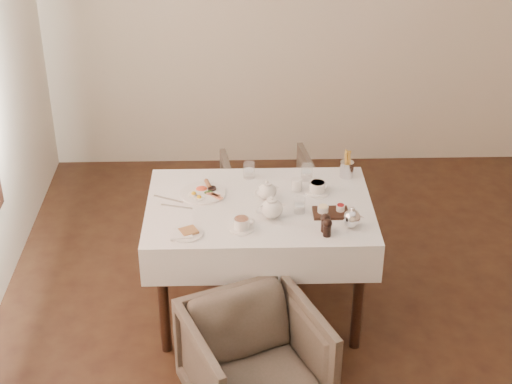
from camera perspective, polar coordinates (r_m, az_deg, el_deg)
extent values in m
plane|color=black|center=(4.55, 8.74, -12.17)|extent=(5.00, 5.00, 0.00)
cube|color=black|center=(4.45, 0.24, -1.32)|extent=(1.20, 0.80, 0.04)
cube|color=white|center=(4.49, 0.24, -2.22)|extent=(1.28, 0.88, 0.23)
cylinder|color=black|center=(4.95, -6.15, -3.04)|extent=(0.06, 0.06, 0.70)
cylinder|color=black|center=(4.98, 6.34, -2.86)|extent=(0.06, 0.06, 0.70)
cylinder|color=black|center=(4.40, -6.74, -7.83)|extent=(0.06, 0.06, 0.70)
cylinder|color=black|center=(4.43, 7.44, -7.59)|extent=(0.06, 0.06, 0.70)
imported|color=#4C4438|center=(4.05, -0.07, -12.34)|extent=(0.84, 0.85, 0.60)
imported|color=#4C4438|center=(5.45, 0.93, -0.38)|extent=(0.69, 0.70, 0.56)
cylinder|color=white|center=(4.55, -3.88, -0.09)|extent=(0.26, 0.26, 0.01)
ellipsoid|color=#DE4727|center=(4.58, -3.99, 0.32)|extent=(0.07, 0.06, 0.02)
cylinder|color=brown|center=(4.61, -3.51, 0.58)|extent=(0.05, 0.10, 0.02)
cylinder|color=black|center=(4.57, -3.22, 0.25)|extent=(0.05, 0.05, 0.02)
cube|color=maroon|center=(4.50, -3.00, -0.26)|extent=(0.09, 0.08, 0.01)
ellipsoid|color=#264C19|center=(4.54, -3.47, -0.01)|extent=(0.05, 0.04, 0.02)
cylinder|color=white|center=(4.18, -5.05, -3.03)|extent=(0.17, 0.17, 0.01)
cube|color=brown|center=(4.19, -4.92, -2.83)|extent=(0.11, 0.11, 0.01)
cube|color=white|center=(4.17, -5.47, -3.12)|extent=(0.13, 0.10, 0.01)
cylinder|color=white|center=(4.56, 2.97, 0.54)|extent=(0.08, 0.08, 0.07)
cylinder|color=white|center=(4.21, -1.05, -2.66)|extent=(0.14, 0.14, 0.01)
cylinder|color=white|center=(4.20, -1.06, -2.28)|extent=(0.10, 0.10, 0.06)
cylinder|color=#965F44|center=(4.18, -1.06, -1.96)|extent=(0.08, 0.08, 0.00)
cylinder|color=white|center=(4.56, 4.48, -0.01)|extent=(0.14, 0.14, 0.01)
cylinder|color=white|center=(4.55, 4.50, 0.37)|extent=(0.09, 0.09, 0.06)
cylinder|color=#965F44|center=(4.53, 4.51, 0.68)|extent=(0.08, 0.08, 0.00)
cylinder|color=silver|center=(4.69, -0.51, 1.59)|extent=(0.07, 0.07, 0.10)
cylinder|color=silver|center=(4.35, 3.18, -0.97)|extent=(0.08, 0.08, 0.09)
cylinder|color=silver|center=(4.68, 3.72, 1.44)|extent=(0.07, 0.07, 0.10)
cube|color=black|center=(4.36, 5.45, -1.52)|extent=(0.20, 0.13, 0.02)
cylinder|color=white|center=(4.34, 4.89, -1.25)|extent=(0.06, 0.06, 0.03)
cylinder|color=maroon|center=(4.36, 6.16, -1.15)|extent=(0.05, 0.05, 0.03)
cylinder|color=silver|center=(4.73, 6.62, 1.66)|extent=(0.08, 0.08, 0.10)
cube|color=silver|center=(4.51, -6.39, -0.51)|extent=(0.18, 0.10, 0.00)
cube|color=silver|center=(4.43, -5.79, -1.06)|extent=(0.18, 0.06, 0.00)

